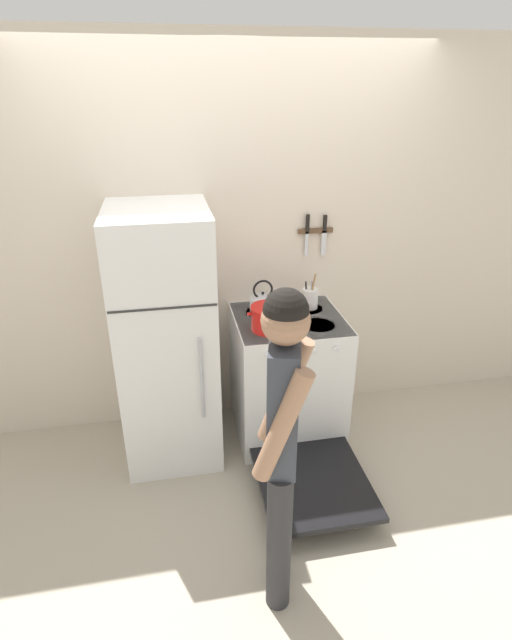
{
  "coord_description": "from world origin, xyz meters",
  "views": [
    {
      "loc": [
        -0.46,
        -3.15,
        2.27
      ],
      "look_at": [
        0.05,
        -0.47,
        0.96
      ],
      "focal_mm": 28.0,
      "sensor_mm": 36.0,
      "label": 1
    }
  ],
  "objects_px": {
    "dutch_oven_pot": "(270,318)",
    "tea_kettle": "(263,302)",
    "utensil_jar": "(310,298)",
    "person": "(282,440)",
    "refrigerator": "(167,339)",
    "stove_range": "(289,380)"
  },
  "relations": [
    {
      "from": "dutch_oven_pot",
      "to": "tea_kettle",
      "type": "bearing_deg",
      "value": 87.23
    },
    {
      "from": "utensil_jar",
      "to": "person",
      "type": "xyz_separation_m",
      "value": [
        -0.51,
        -1.34,
        -0.05
      ]
    },
    {
      "from": "dutch_oven_pot",
      "to": "utensil_jar",
      "type": "height_order",
      "value": "utensil_jar"
    },
    {
      "from": "refrigerator",
      "to": "utensil_jar",
      "type": "xyz_separation_m",
      "value": [
        0.97,
        0.15,
        0.14
      ]
    },
    {
      "from": "refrigerator",
      "to": "dutch_oven_pot",
      "type": "bearing_deg",
      "value": -10.21
    },
    {
      "from": "utensil_jar",
      "to": "person",
      "type": "height_order",
      "value": "person"
    },
    {
      "from": "dutch_oven_pot",
      "to": "tea_kettle",
      "type": "xyz_separation_m",
      "value": [
        0.01,
        0.26,
        -0.01
      ]
    },
    {
      "from": "stove_range",
      "to": "person",
      "type": "distance_m",
      "value": 1.3
    },
    {
      "from": "dutch_oven_pot",
      "to": "utensil_jar",
      "type": "bearing_deg",
      "value": 38.47
    },
    {
      "from": "refrigerator",
      "to": "dutch_oven_pot",
      "type": "xyz_separation_m",
      "value": [
        0.63,
        -0.11,
        0.14
      ]
    },
    {
      "from": "refrigerator",
      "to": "tea_kettle",
      "type": "distance_m",
      "value": 0.67
    },
    {
      "from": "stove_range",
      "to": "person",
      "type": "xyz_separation_m",
      "value": [
        -0.34,
        -1.17,
        0.47
      ]
    },
    {
      "from": "refrigerator",
      "to": "stove_range",
      "type": "bearing_deg",
      "value": -1.54
    },
    {
      "from": "dutch_oven_pot",
      "to": "utensil_jar",
      "type": "relative_size",
      "value": 1.1
    },
    {
      "from": "tea_kettle",
      "to": "utensil_jar",
      "type": "height_order",
      "value": "utensil_jar"
    },
    {
      "from": "dutch_oven_pot",
      "to": "person",
      "type": "relative_size",
      "value": 0.17
    },
    {
      "from": "person",
      "to": "refrigerator",
      "type": "bearing_deg",
      "value": 36.47
    },
    {
      "from": "stove_range",
      "to": "tea_kettle",
      "type": "xyz_separation_m",
      "value": [
        -0.15,
        0.17,
        0.51
      ]
    },
    {
      "from": "dutch_oven_pot",
      "to": "tea_kettle",
      "type": "relative_size",
      "value": 1.23
    },
    {
      "from": "tea_kettle",
      "to": "utensil_jar",
      "type": "relative_size",
      "value": 0.89
    },
    {
      "from": "stove_range",
      "to": "person",
      "type": "relative_size",
      "value": 0.85
    },
    {
      "from": "dutch_oven_pot",
      "to": "refrigerator",
      "type": "bearing_deg",
      "value": 169.79
    }
  ]
}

